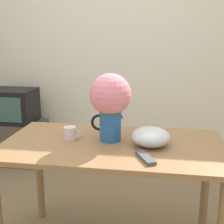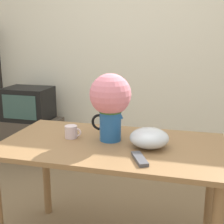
# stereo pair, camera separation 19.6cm
# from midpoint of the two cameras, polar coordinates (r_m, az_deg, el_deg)

# --- Properties ---
(wall_back) EXTENTS (8.00, 0.05, 2.60)m
(wall_back) POSITION_cam_midpoint_polar(r_m,az_deg,el_deg) (3.64, -0.12, 11.60)
(wall_back) COLOR #EDE5CC
(wall_back) RESTS_ON ground_plane
(table) EXTENTS (1.40, 0.78, 0.79)m
(table) POSITION_cam_midpoint_polar(r_m,az_deg,el_deg) (2.02, -2.76, -8.80)
(table) COLOR olive
(table) RESTS_ON ground_plane
(flower_vase) EXTENTS (0.26, 0.26, 0.43)m
(flower_vase) POSITION_cam_midpoint_polar(r_m,az_deg,el_deg) (1.96, -3.17, 2.06)
(flower_vase) COLOR #235B9E
(flower_vase) RESTS_ON table
(coffee_mug) EXTENTS (0.11, 0.08, 0.08)m
(coffee_mug) POSITION_cam_midpoint_polar(r_m,az_deg,el_deg) (2.07, -10.32, -3.86)
(coffee_mug) COLOR silver
(coffee_mug) RESTS_ON table
(white_bowl) EXTENTS (0.24, 0.24, 0.12)m
(white_bowl) POSITION_cam_midpoint_polar(r_m,az_deg,el_deg) (1.92, 4.20, -4.57)
(white_bowl) COLOR silver
(white_bowl) RESTS_ON table
(remote_control) EXTENTS (0.13, 0.19, 0.02)m
(remote_control) POSITION_cam_midpoint_polar(r_m,az_deg,el_deg) (1.73, 2.90, -8.39)
(remote_control) COLOR #4C4C51
(remote_control) RESTS_ON table
(tv_stand) EXTENTS (0.71, 0.41, 0.49)m
(tv_stand) POSITION_cam_midpoint_polar(r_m,az_deg,el_deg) (3.83, -18.79, -5.19)
(tv_stand) COLOR #4C4238
(tv_stand) RESTS_ON ground_plane
(tv_set) EXTENTS (0.52, 0.40, 0.38)m
(tv_set) POSITION_cam_midpoint_polar(r_m,az_deg,el_deg) (3.71, -19.33, 1.08)
(tv_set) COLOR black
(tv_set) RESTS_ON tv_stand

